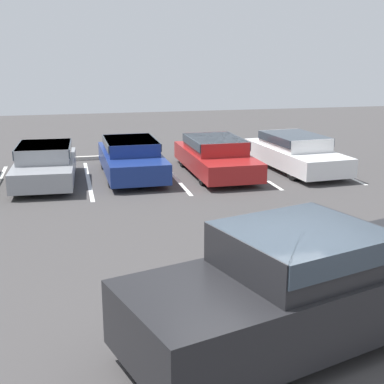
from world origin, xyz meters
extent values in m
plane|color=#423F3F|center=(0.00, 0.00, 0.00)|extent=(60.00, 60.00, 0.00)
cube|color=white|center=(-1.95, 11.09, 0.00)|extent=(0.12, 5.41, 0.01)
cube|color=white|center=(0.84, 11.09, 0.00)|extent=(0.12, 5.41, 0.01)
cube|color=white|center=(3.63, 11.09, 0.00)|extent=(0.12, 5.41, 0.01)
cube|color=white|center=(6.42, 11.09, 0.00)|extent=(0.12, 5.41, 0.01)
cube|color=black|center=(0.74, 0.36, 0.72)|extent=(5.91, 3.46, 0.89)
cube|color=black|center=(0.47, 0.28, 1.45)|extent=(2.44, 2.28, 0.56)
cube|color=#2D3842|center=(0.47, 0.28, 1.57)|extent=(2.42, 2.33, 0.31)
cylinder|color=black|center=(2.12, 1.59, 0.45)|extent=(0.96, 0.57, 0.91)
cylinder|color=#ADADB2|center=(2.12, 1.59, 0.45)|extent=(0.58, 0.47, 0.50)
cylinder|color=black|center=(-1.09, 0.63, 0.45)|extent=(0.96, 0.57, 0.91)
cylinder|color=#ADADB2|center=(-1.09, 0.63, 0.45)|extent=(0.58, 0.47, 0.50)
cylinder|color=black|center=(-0.64, -0.88, 0.45)|extent=(0.96, 0.57, 0.91)
cylinder|color=#ADADB2|center=(-0.64, -0.88, 0.45)|extent=(0.58, 0.47, 0.50)
cube|color=gray|center=(-3.26, 10.95, 0.46)|extent=(1.95, 4.29, 0.57)
cube|color=gray|center=(-3.26, 11.04, 0.98)|extent=(1.65, 2.26, 0.47)
cube|color=#2D3842|center=(-3.26, 11.04, 1.07)|extent=(1.72, 2.22, 0.28)
cylinder|color=black|center=(-2.55, 9.70, 0.32)|extent=(0.23, 0.65, 0.64)
cylinder|color=#ADADB2|center=(-2.55, 9.70, 0.32)|extent=(0.23, 0.36, 0.35)
cylinder|color=black|center=(-4.08, 9.77, 0.32)|extent=(0.23, 0.65, 0.64)
cylinder|color=#ADADB2|center=(-4.08, 9.77, 0.32)|extent=(0.23, 0.36, 0.35)
cylinder|color=black|center=(-2.44, 12.14, 0.32)|extent=(0.23, 0.65, 0.64)
cylinder|color=#ADADB2|center=(-2.44, 12.14, 0.32)|extent=(0.23, 0.36, 0.35)
cylinder|color=black|center=(-3.97, 12.21, 0.32)|extent=(0.23, 0.65, 0.64)
cylinder|color=#ADADB2|center=(-3.97, 12.21, 0.32)|extent=(0.23, 0.36, 0.35)
cube|color=navy|center=(-0.52, 11.29, 0.49)|extent=(1.85, 4.62, 0.62)
cube|color=navy|center=(-0.52, 11.38, 1.01)|extent=(1.61, 2.41, 0.42)
cube|color=#2D3842|center=(-0.52, 11.38, 1.10)|extent=(1.69, 2.36, 0.25)
cylinder|color=black|center=(0.26, 9.97, 0.34)|extent=(0.24, 0.67, 0.67)
cylinder|color=#ADADB2|center=(0.26, 9.97, 0.34)|extent=(0.25, 0.37, 0.37)
cylinder|color=black|center=(-1.28, 9.95, 0.34)|extent=(0.24, 0.67, 0.67)
cylinder|color=#ADADB2|center=(-1.28, 9.95, 0.34)|extent=(0.25, 0.37, 0.37)
cylinder|color=black|center=(0.23, 12.63, 0.34)|extent=(0.24, 0.67, 0.67)
cylinder|color=#ADADB2|center=(0.23, 12.63, 0.34)|extent=(0.25, 0.37, 0.37)
cylinder|color=black|center=(-1.31, 12.62, 0.34)|extent=(0.24, 0.67, 0.67)
cylinder|color=#ADADB2|center=(-1.31, 12.62, 0.34)|extent=(0.25, 0.37, 0.37)
cube|color=maroon|center=(2.27, 10.97, 0.47)|extent=(1.86, 4.79, 0.58)
cube|color=maroon|center=(2.27, 11.06, 0.99)|extent=(1.62, 2.50, 0.46)
cube|color=#2D3842|center=(2.27, 11.06, 1.09)|extent=(1.70, 2.45, 0.28)
cylinder|color=black|center=(3.07, 9.59, 0.32)|extent=(0.23, 0.64, 0.64)
cylinder|color=#ADADB2|center=(3.07, 9.59, 0.32)|extent=(0.24, 0.35, 0.35)
cylinder|color=black|center=(1.50, 9.57, 0.32)|extent=(0.23, 0.64, 0.64)
cylinder|color=#ADADB2|center=(1.50, 9.57, 0.32)|extent=(0.24, 0.35, 0.35)
cylinder|color=black|center=(3.04, 12.36, 0.32)|extent=(0.23, 0.64, 0.64)
cylinder|color=#ADADB2|center=(3.04, 12.36, 0.32)|extent=(0.24, 0.35, 0.35)
cylinder|color=black|center=(1.48, 12.35, 0.32)|extent=(0.23, 0.64, 0.64)
cylinder|color=#ADADB2|center=(1.48, 12.35, 0.32)|extent=(0.24, 0.35, 0.35)
cube|color=silver|center=(5.14, 10.95, 0.48)|extent=(2.14, 4.92, 0.60)
cube|color=silver|center=(5.13, 11.05, 1.00)|extent=(1.75, 2.60, 0.46)
cube|color=#2D3842|center=(5.13, 11.05, 1.10)|extent=(1.82, 2.56, 0.27)
cylinder|color=black|center=(6.00, 9.62, 0.32)|extent=(0.29, 0.66, 0.64)
cylinder|color=#ADADB2|center=(6.00, 9.62, 0.32)|extent=(0.28, 0.37, 0.35)
cylinder|color=black|center=(4.49, 9.51, 0.32)|extent=(0.29, 0.66, 0.64)
cylinder|color=#ADADB2|center=(4.49, 9.51, 0.32)|extent=(0.28, 0.37, 0.35)
cylinder|color=black|center=(5.79, 12.39, 0.32)|extent=(0.29, 0.66, 0.64)
cylinder|color=#ADADB2|center=(5.79, 12.39, 0.32)|extent=(0.28, 0.37, 0.35)
cylinder|color=black|center=(4.28, 12.28, 0.32)|extent=(0.29, 0.66, 0.64)
cylinder|color=#ADADB2|center=(4.28, 12.28, 0.32)|extent=(0.28, 0.37, 0.35)
cube|color=#B7B2A8|center=(-1.90, 14.36, 0.07)|extent=(1.67, 0.20, 0.14)
camera|label=1|loc=(-2.53, -6.00, 4.04)|focal=50.00mm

